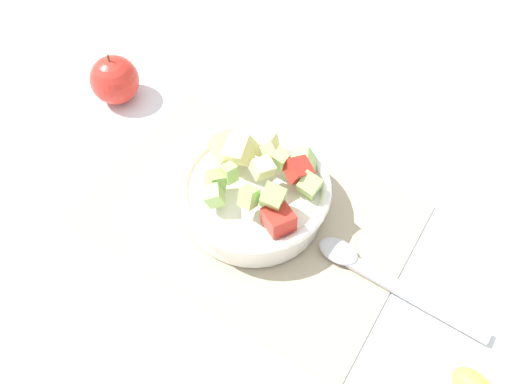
% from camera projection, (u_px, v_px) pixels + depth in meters
% --- Properties ---
extents(ground_plane, '(2.40, 2.40, 0.00)m').
position_uv_depth(ground_plane, '(250.00, 215.00, 0.77)').
color(ground_plane, silver).
extents(placemat, '(0.44, 0.30, 0.01)m').
position_uv_depth(placemat, '(250.00, 213.00, 0.77)').
color(placemat, tan).
rests_on(placemat, ground_plane).
extents(salad_bowl, '(0.21, 0.21, 0.11)m').
position_uv_depth(salad_bowl, '(257.00, 193.00, 0.74)').
color(salad_bowl, white).
rests_on(salad_bowl, placemat).
extents(serving_spoon, '(0.24, 0.04, 0.01)m').
position_uv_depth(serving_spoon, '(374.00, 271.00, 0.71)').
color(serving_spoon, '#B7B7BC').
rests_on(serving_spoon, placemat).
extents(whole_apple, '(0.08, 0.08, 0.09)m').
position_uv_depth(whole_apple, '(115.00, 80.00, 0.88)').
color(whole_apple, red).
rests_on(whole_apple, ground_plane).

